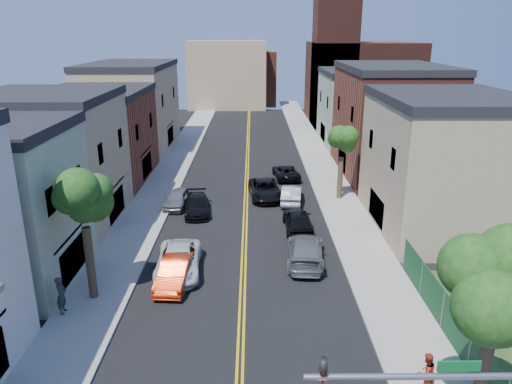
{
  "coord_description": "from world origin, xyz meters",
  "views": [
    {
      "loc": [
        0.55,
        -8.79,
        13.55
      ],
      "look_at": [
        0.82,
        25.98,
        2.0
      ],
      "focal_mm": 34.01,
      "sensor_mm": 36.0,
      "label": 1
    }
  ],
  "objects_px": {
    "silver_car_right": "(292,194)",
    "black_suv_lane": "(265,189)",
    "pedestrian_right": "(426,372)",
    "grey_car_left": "(178,199)",
    "white_pickup": "(178,261)",
    "red_sedan": "(175,272)",
    "black_car_right": "(298,220)",
    "black_car_left": "(197,205)",
    "dark_car_right_far": "(286,172)",
    "grey_car_right": "(305,250)",
    "pedestrian_left": "(61,295)"
  },
  "relations": [
    {
      "from": "grey_car_right",
      "to": "grey_car_left",
      "type": "bearing_deg",
      "value": -41.52
    },
    {
      "from": "dark_car_right_far",
      "to": "pedestrian_right",
      "type": "distance_m",
      "value": 29.54
    },
    {
      "from": "red_sedan",
      "to": "black_car_right",
      "type": "bearing_deg",
      "value": 49.05
    },
    {
      "from": "black_car_left",
      "to": "pedestrian_left",
      "type": "bearing_deg",
      "value": -116.21
    },
    {
      "from": "black_car_left",
      "to": "grey_car_left",
      "type": "bearing_deg",
      "value": 133.06
    },
    {
      "from": "grey_car_left",
      "to": "silver_car_right",
      "type": "xyz_separation_m",
      "value": [
        9.3,
        1.01,
        0.04
      ]
    },
    {
      "from": "red_sedan",
      "to": "black_suv_lane",
      "type": "xyz_separation_m",
      "value": [
        5.42,
        14.88,
        0.02
      ]
    },
    {
      "from": "black_car_right",
      "to": "pedestrian_right",
      "type": "bearing_deg",
      "value": 100.26
    },
    {
      "from": "silver_car_right",
      "to": "black_car_right",
      "type": "bearing_deg",
      "value": 96.83
    },
    {
      "from": "pedestrian_right",
      "to": "grey_car_left",
      "type": "bearing_deg",
      "value": -81.88
    },
    {
      "from": "red_sedan",
      "to": "dark_car_right_far",
      "type": "distance_m",
      "value": 21.95
    },
    {
      "from": "black_suv_lane",
      "to": "pedestrian_right",
      "type": "relative_size",
      "value": 3.32
    },
    {
      "from": "black_suv_lane",
      "to": "pedestrian_left",
      "type": "distance_m",
      "value": 20.86
    },
    {
      "from": "dark_car_right_far",
      "to": "pedestrian_left",
      "type": "relative_size",
      "value": 2.41
    },
    {
      "from": "grey_car_left",
      "to": "pedestrian_right",
      "type": "relative_size",
      "value": 2.53
    },
    {
      "from": "grey_car_right",
      "to": "black_car_right",
      "type": "bearing_deg",
      "value": -84.47
    },
    {
      "from": "pedestrian_left",
      "to": "grey_car_right",
      "type": "bearing_deg",
      "value": -66.54
    },
    {
      "from": "grey_car_left",
      "to": "pedestrian_left",
      "type": "relative_size",
      "value": 2.12
    },
    {
      "from": "silver_car_right",
      "to": "pedestrian_right",
      "type": "distance_m",
      "value": 22.69
    },
    {
      "from": "grey_car_right",
      "to": "dark_car_right_far",
      "type": "height_order",
      "value": "grey_car_right"
    },
    {
      "from": "grey_car_right",
      "to": "black_suv_lane",
      "type": "height_order",
      "value": "grey_car_right"
    },
    {
      "from": "black_car_left",
      "to": "pedestrian_left",
      "type": "height_order",
      "value": "pedestrian_left"
    },
    {
      "from": "grey_car_left",
      "to": "black_suv_lane",
      "type": "distance_m",
      "value": 7.46
    },
    {
      "from": "white_pickup",
      "to": "pedestrian_left",
      "type": "bearing_deg",
      "value": -142.53
    },
    {
      "from": "grey_car_left",
      "to": "grey_car_right",
      "type": "relative_size",
      "value": 0.77
    },
    {
      "from": "white_pickup",
      "to": "pedestrian_right",
      "type": "bearing_deg",
      "value": -45.7
    },
    {
      "from": "grey_car_left",
      "to": "dark_car_right_far",
      "type": "relative_size",
      "value": 0.88
    },
    {
      "from": "red_sedan",
      "to": "black_car_left",
      "type": "distance_m",
      "value": 11.22
    },
    {
      "from": "red_sedan",
      "to": "grey_car_right",
      "type": "bearing_deg",
      "value": 23.27
    },
    {
      "from": "grey_car_left",
      "to": "pedestrian_right",
      "type": "bearing_deg",
      "value": -52.18
    },
    {
      "from": "black_car_left",
      "to": "dark_car_right_far",
      "type": "distance_m",
      "value": 12.07
    },
    {
      "from": "grey_car_right",
      "to": "pedestrian_left",
      "type": "distance_m",
      "value": 14.0
    },
    {
      "from": "silver_car_right",
      "to": "red_sedan",
      "type": "bearing_deg",
      "value": 67.78
    },
    {
      "from": "white_pickup",
      "to": "pedestrian_left",
      "type": "relative_size",
      "value": 2.78
    },
    {
      "from": "black_car_left",
      "to": "pedestrian_left",
      "type": "xyz_separation_m",
      "value": [
        -5.14,
        -14.32,
        0.45
      ]
    },
    {
      "from": "black_suv_lane",
      "to": "pedestrian_right",
      "type": "distance_m",
      "value": 24.29
    },
    {
      "from": "grey_car_left",
      "to": "dark_car_right_far",
      "type": "height_order",
      "value": "grey_car_left"
    },
    {
      "from": "red_sedan",
      "to": "pedestrian_right",
      "type": "xyz_separation_m",
      "value": [
        11.1,
        -8.74,
        0.23
      ]
    },
    {
      "from": "silver_car_right",
      "to": "black_suv_lane",
      "type": "bearing_deg",
      "value": -22.07
    },
    {
      "from": "red_sedan",
      "to": "grey_car_right",
      "type": "distance_m",
      "value": 8.06
    },
    {
      "from": "grey_car_left",
      "to": "black_car_right",
      "type": "relative_size",
      "value": 0.88
    },
    {
      "from": "red_sedan",
      "to": "pedestrian_right",
      "type": "relative_size",
      "value": 2.72
    },
    {
      "from": "pedestrian_right",
      "to": "pedestrian_left",
      "type": "bearing_deg",
      "value": -41.9
    },
    {
      "from": "black_car_left",
      "to": "dark_car_right_far",
      "type": "height_order",
      "value": "black_car_left"
    },
    {
      "from": "grey_car_left",
      "to": "pedestrian_left",
      "type": "distance_m",
      "value": 16.15
    },
    {
      "from": "red_sedan",
      "to": "grey_car_left",
      "type": "distance_m",
      "value": 12.79
    },
    {
      "from": "black_car_left",
      "to": "black_car_right",
      "type": "height_order",
      "value": "black_car_right"
    },
    {
      "from": "grey_car_right",
      "to": "pedestrian_left",
      "type": "height_order",
      "value": "pedestrian_left"
    },
    {
      "from": "grey_car_right",
      "to": "silver_car_right",
      "type": "height_order",
      "value": "grey_car_right"
    },
    {
      "from": "white_pickup",
      "to": "silver_car_right",
      "type": "height_order",
      "value": "white_pickup"
    }
  ]
}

